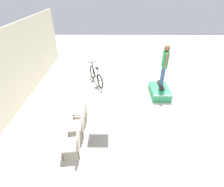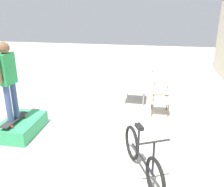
{
  "view_description": "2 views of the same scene",
  "coord_description": "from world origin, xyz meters",
  "px_view_note": "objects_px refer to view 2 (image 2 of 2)",
  "views": [
    {
      "loc": [
        -5.2,
        1.12,
        4.26
      ],
      "look_at": [
        0.29,
        1.2,
        0.77
      ],
      "focal_mm": 28.0,
      "sensor_mm": 36.0,
      "label": 1
    },
    {
      "loc": [
        6.31,
        2.14,
        2.95
      ],
      "look_at": [
        0.4,
        1.1,
        0.75
      ],
      "focal_mm": 40.0,
      "sensor_mm": 36.0,
      "label": 2
    }
  ],
  "objects_px": {
    "skate_ramp_box": "(22,126)",
    "patio_chair_left": "(157,81)",
    "skateboard_on_ramp": "(14,119)",
    "coffee_table": "(135,90)",
    "patio_chair_right": "(157,97)",
    "patio_chair_center": "(157,88)",
    "bicycle": "(142,157)",
    "person_skater": "(8,75)"
  },
  "relations": [
    {
      "from": "coffee_table",
      "to": "patio_chair_right",
      "type": "bearing_deg",
      "value": 40.61
    },
    {
      "from": "patio_chair_left",
      "to": "patio_chair_right",
      "type": "relative_size",
      "value": 1.0
    },
    {
      "from": "skateboard_on_ramp",
      "to": "person_skater",
      "type": "height_order",
      "value": "person_skater"
    },
    {
      "from": "patio_chair_left",
      "to": "person_skater",
      "type": "bearing_deg",
      "value": 128.35
    },
    {
      "from": "person_skater",
      "to": "patio_chair_left",
      "type": "height_order",
      "value": "person_skater"
    },
    {
      "from": "person_skater",
      "to": "coffee_table",
      "type": "distance_m",
      "value": 3.84
    },
    {
      "from": "coffee_table",
      "to": "patio_chair_left",
      "type": "xyz_separation_m",
      "value": [
        -0.76,
        0.67,
        0.11
      ]
    },
    {
      "from": "patio_chair_left",
      "to": "patio_chair_right",
      "type": "distance_m",
      "value": 1.54
    },
    {
      "from": "coffee_table",
      "to": "bicycle",
      "type": "bearing_deg",
      "value": 7.01
    },
    {
      "from": "skate_ramp_box",
      "to": "person_skater",
      "type": "relative_size",
      "value": 0.73
    },
    {
      "from": "skateboard_on_ramp",
      "to": "patio_chair_center",
      "type": "relative_size",
      "value": 1.02
    },
    {
      "from": "skate_ramp_box",
      "to": "skateboard_on_ramp",
      "type": "height_order",
      "value": "skateboard_on_ramp"
    },
    {
      "from": "coffee_table",
      "to": "bicycle",
      "type": "height_order",
      "value": "bicycle"
    },
    {
      "from": "patio_chair_left",
      "to": "patio_chair_center",
      "type": "height_order",
      "value": "same"
    },
    {
      "from": "patio_chair_center",
      "to": "bicycle",
      "type": "bearing_deg",
      "value": 170.93
    },
    {
      "from": "coffee_table",
      "to": "patio_chair_left",
      "type": "distance_m",
      "value": 1.02
    },
    {
      "from": "skateboard_on_ramp",
      "to": "patio_chair_center",
      "type": "xyz_separation_m",
      "value": [
        -2.64,
        3.22,
        0.05
      ]
    },
    {
      "from": "patio_chair_right",
      "to": "bicycle",
      "type": "relative_size",
      "value": 0.53
    },
    {
      "from": "skateboard_on_ramp",
      "to": "coffee_table",
      "type": "bearing_deg",
      "value": 138.11
    },
    {
      "from": "skate_ramp_box",
      "to": "patio_chair_left",
      "type": "height_order",
      "value": "patio_chair_left"
    },
    {
      "from": "person_skater",
      "to": "patio_chair_right",
      "type": "bearing_deg",
      "value": 126.71
    },
    {
      "from": "patio_chair_left",
      "to": "skateboard_on_ramp",
      "type": "bearing_deg",
      "value": 128.35
    },
    {
      "from": "person_skater",
      "to": "patio_chair_left",
      "type": "relative_size",
      "value": 2.03
    },
    {
      "from": "coffee_table",
      "to": "patio_chair_center",
      "type": "xyz_separation_m",
      "value": [
        0.01,
        0.67,
        0.11
      ]
    },
    {
      "from": "patio_chair_right",
      "to": "patio_chair_center",
      "type": "bearing_deg",
      "value": -3.34
    },
    {
      "from": "patio_chair_center",
      "to": "bicycle",
      "type": "relative_size",
      "value": 0.53
    },
    {
      "from": "skateboard_on_ramp",
      "to": "patio_chair_left",
      "type": "xyz_separation_m",
      "value": [
        -3.41,
        3.22,
        0.05
      ]
    },
    {
      "from": "skate_ramp_box",
      "to": "patio_chair_right",
      "type": "distance_m",
      "value": 3.6
    },
    {
      "from": "skateboard_on_ramp",
      "to": "person_skater",
      "type": "bearing_deg",
      "value": 16.01
    },
    {
      "from": "skate_ramp_box",
      "to": "patio_chair_left",
      "type": "bearing_deg",
      "value": 135.79
    },
    {
      "from": "coffee_table",
      "to": "patio_chair_right",
      "type": "xyz_separation_m",
      "value": [
        0.78,
        0.67,
        0.11
      ]
    },
    {
      "from": "skate_ramp_box",
      "to": "skateboard_on_ramp",
      "type": "bearing_deg",
      "value": -20.22
    },
    {
      "from": "patio_chair_center",
      "to": "patio_chair_left",
      "type": "bearing_deg",
      "value": -5.4
    },
    {
      "from": "skate_ramp_box",
      "to": "patio_chair_center",
      "type": "bearing_deg",
      "value": 128.11
    },
    {
      "from": "skateboard_on_ramp",
      "to": "skate_ramp_box",
      "type": "bearing_deg",
      "value": 161.76
    },
    {
      "from": "skate_ramp_box",
      "to": "bicycle",
      "type": "relative_size",
      "value": 0.78
    },
    {
      "from": "coffee_table",
      "to": "patio_chair_right",
      "type": "relative_size",
      "value": 0.88
    },
    {
      "from": "skateboard_on_ramp",
      "to": "bicycle",
      "type": "xyz_separation_m",
      "value": [
        0.91,
        2.99,
        -0.06
      ]
    },
    {
      "from": "patio_chair_left",
      "to": "bicycle",
      "type": "distance_m",
      "value": 4.33
    },
    {
      "from": "person_skater",
      "to": "coffee_table",
      "type": "xyz_separation_m",
      "value": [
        -2.65,
        2.55,
        -1.11
      ]
    },
    {
      "from": "patio_chair_center",
      "to": "bicycle",
      "type": "distance_m",
      "value": 3.56
    },
    {
      "from": "skateboard_on_ramp",
      "to": "patio_chair_center",
      "type": "bearing_deg",
      "value": 131.38
    }
  ]
}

